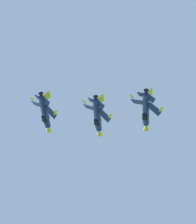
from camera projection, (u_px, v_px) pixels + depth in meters
name	position (u px, v px, depth m)	size (l,w,h in m)	color
fighter_jet_lead	(45.00, 113.00, 143.02)	(8.43, 15.88, 6.47)	navy
fighter_jet_left_wing	(98.00, 116.00, 141.01)	(8.44, 15.88, 6.45)	navy
fighter_jet_right_wing	(146.00, 110.00, 139.17)	(8.84, 15.88, 5.90)	navy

